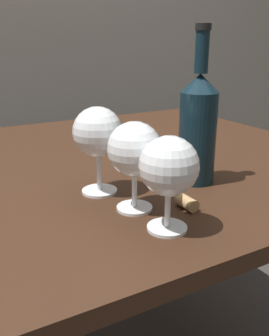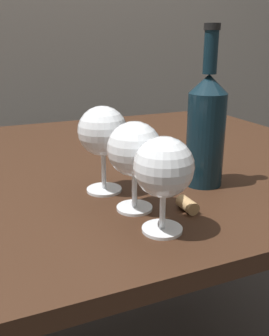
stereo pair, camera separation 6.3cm
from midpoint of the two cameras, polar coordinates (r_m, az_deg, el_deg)
name	(u,v)px [view 2 (the right image)]	position (r m, az deg, el deg)	size (l,w,h in m)	color
dining_table	(80,198)	(0.93, -6.21, -4.51)	(1.36, 0.97, 0.77)	#382114
wine_glass_rose	(164,169)	(0.55, 7.67, -0.14)	(0.09, 0.09, 0.15)	white
wine_glass_port	(135,151)	(0.62, 2.91, 2.55)	(0.09, 0.09, 0.15)	white
wine_glass_chardonnay	(104,132)	(0.70, -1.98, 5.35)	(0.09, 0.09, 0.16)	white
wine_bottle	(206,127)	(0.75, 13.06, 5.91)	(0.07, 0.07, 0.30)	#0F232D
cork	(188,205)	(0.66, 10.70, -5.52)	(0.02, 0.02, 0.04)	tan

